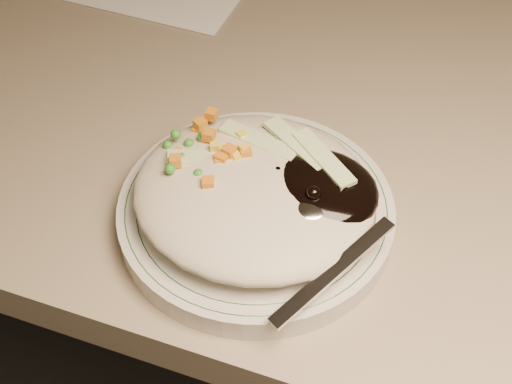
% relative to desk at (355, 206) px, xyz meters
% --- Properties ---
extents(desk, '(1.40, 0.70, 0.74)m').
position_rel_desk_xyz_m(desk, '(0.00, 0.00, 0.00)').
color(desk, gray).
rests_on(desk, ground).
extents(plate, '(0.22, 0.22, 0.02)m').
position_rel_desk_xyz_m(plate, '(-0.05, -0.22, 0.21)').
color(plate, beige).
rests_on(plate, desk).
extents(plate_rim, '(0.21, 0.21, 0.00)m').
position_rel_desk_xyz_m(plate_rim, '(-0.05, -0.22, 0.22)').
color(plate_rim, '#144723').
rests_on(plate_rim, plate).
extents(meal, '(0.21, 0.19, 0.05)m').
position_rel_desk_xyz_m(meal, '(-0.04, -0.22, 0.24)').
color(meal, '#B5AB93').
rests_on(meal, plate).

